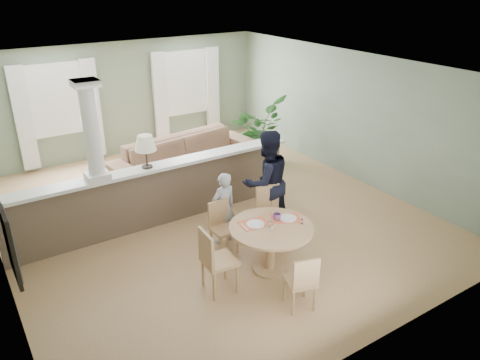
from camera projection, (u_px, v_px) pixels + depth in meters
ground at (209, 214)px, 8.77m from camera, size 8.00×8.00×0.00m
room_shell at (188, 112)px, 8.50m from camera, size 7.02×8.02×2.71m
pony_wall at (153, 188)px, 8.14m from camera, size 5.32×0.38×2.70m
sofa at (190, 161)px, 9.91m from camera, size 3.41×1.67×0.96m
houseplant at (258, 130)px, 10.97m from camera, size 1.81×1.78×1.52m
dining_table at (271, 235)px, 6.89m from camera, size 1.24×1.24×0.85m
chair_far_boy at (222, 224)px, 7.45m from camera, size 0.39×0.39×0.84m
chair_far_man at (270, 212)px, 7.70m from camera, size 0.50×0.50×0.97m
chair_near at (302, 280)px, 6.11m from camera, size 0.47×0.47×0.84m
chair_side at (215, 258)px, 6.44m from camera, size 0.47×0.47×0.98m
child_person at (224, 208)px, 7.62m from camera, size 0.48×0.34×1.25m
man_person at (266, 182)px, 7.88m from camera, size 0.91×0.72×1.82m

